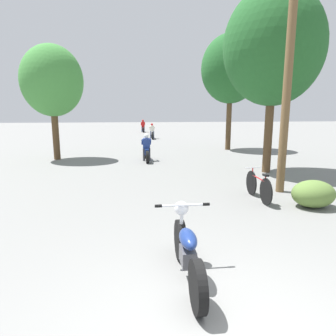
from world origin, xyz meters
TOP-DOWN VIEW (x-y plane):
  - utility_pole at (3.41, 5.64)m, footprint 1.10×0.24m
  - roadside_tree_right_near at (4.28, 8.50)m, footprint 3.77×3.39m
  - roadside_tree_right_far at (4.92, 15.45)m, footprint 3.56×3.20m
  - roadside_tree_left at (-4.83, 12.76)m, footprint 2.96×2.67m
  - roadside_bush at (3.52, 4.12)m, footprint 1.10×0.88m
  - motorcycle_foreground at (-0.26, 1.22)m, footprint 0.86×2.02m
  - motorcycle_rider_lead at (-0.36, 11.80)m, footprint 0.50×2.06m
  - motorcycle_rider_mid at (0.65, 23.34)m, footprint 0.50×2.15m
  - motorcycle_rider_far at (0.15, 31.49)m, footprint 0.50×2.03m
  - bicycle_parked at (2.40, 4.92)m, footprint 0.44×1.69m

SIDE VIEW (x-z plane):
  - roadside_bush at x=3.52m, z-range 0.00..0.70m
  - bicycle_parked at x=2.40m, z-range -0.03..0.80m
  - motorcycle_foreground at x=-0.26m, z-range -0.06..0.96m
  - motorcycle_rider_mid at x=0.65m, z-range -0.16..1.17m
  - motorcycle_rider_lead at x=-0.36m, z-range -0.16..1.17m
  - motorcycle_rider_far at x=0.15m, z-range -0.17..1.23m
  - utility_pole at x=3.41m, z-range 0.09..7.20m
  - roadside_tree_left at x=-4.83m, z-range 1.04..6.58m
  - roadside_tree_right_near at x=4.28m, z-range 1.28..8.21m
  - roadside_tree_right_far at x=4.92m, z-range 1.39..8.33m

